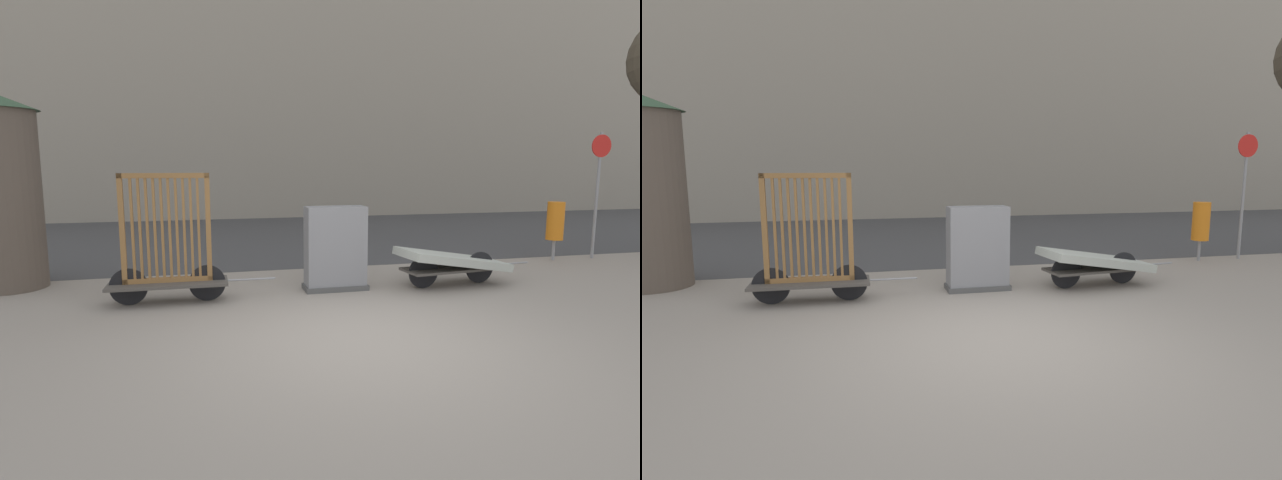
% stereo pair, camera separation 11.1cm
% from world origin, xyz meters
% --- Properties ---
extents(ground_plane, '(60.00, 60.00, 0.00)m').
position_xyz_m(ground_plane, '(0.00, 0.00, 0.00)').
color(ground_plane, gray).
extents(road_strip, '(56.00, 9.17, 0.01)m').
position_xyz_m(road_strip, '(0.00, 8.55, 0.00)').
color(road_strip, '#424244').
rests_on(road_strip, ground_plane).
extents(building_facade, '(48.00, 4.00, 13.84)m').
position_xyz_m(building_facade, '(0.00, 15.14, 6.92)').
color(building_facade, '#9E9384').
rests_on(building_facade, ground_plane).
extents(bike_cart_with_bedframe, '(2.36, 0.60, 1.84)m').
position_xyz_m(bike_cart_with_bedframe, '(-2.22, 2.11, 0.66)').
color(bike_cart_with_bedframe, '#4C4742').
rests_on(bike_cart_with_bedframe, ground_plane).
extents(bike_cart_with_mattress, '(2.45, 1.01, 0.64)m').
position_xyz_m(bike_cart_with_mattress, '(2.23, 2.11, 0.40)').
color(bike_cart_with_mattress, '#4C4742').
rests_on(bike_cart_with_mattress, ground_plane).
extents(utility_cabinet, '(1.00, 0.45, 1.32)m').
position_xyz_m(utility_cabinet, '(0.29, 2.31, 0.62)').
color(utility_cabinet, '#4C4C4C').
rests_on(utility_cabinet, ground_plane).
extents(trash_bin, '(0.34, 0.34, 1.21)m').
position_xyz_m(trash_bin, '(5.33, 3.62, 0.81)').
color(trash_bin, gray).
rests_on(trash_bin, ground_plane).
extents(sign_post, '(0.46, 0.06, 2.62)m').
position_xyz_m(sign_post, '(6.29, 3.61, 1.63)').
color(sign_post, gray).
rests_on(sign_post, ground_plane).
extents(advertising_column, '(1.24, 1.24, 3.03)m').
position_xyz_m(advertising_column, '(-4.74, 3.62, 1.54)').
color(advertising_column, brown).
rests_on(advertising_column, ground_plane).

